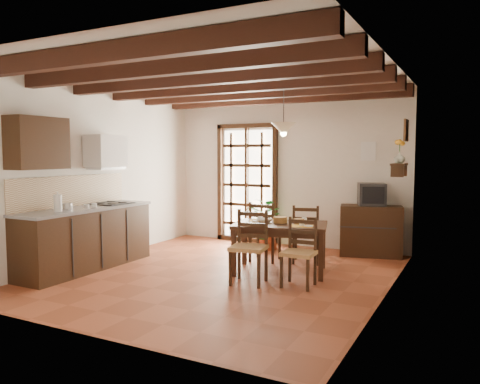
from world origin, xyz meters
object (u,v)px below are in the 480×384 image
Objects in this scene: kitchen_counter at (86,237)px; dining_table at (280,230)px; sideboard at (371,231)px; pendant_lamp at (284,128)px; chair_far_right at (306,245)px; chair_near_right at (299,265)px; chair_far_left at (265,242)px; chair_near_left at (249,261)px; potted_plant at (267,217)px; crt_tv at (372,194)px.

kitchen_counter is 2.87m from dining_table.
pendant_lamp is (-0.94, -1.60, 1.66)m from sideboard.
chair_near_right is at bearing 91.07° from chair_far_right.
kitchen_counter reaches higher than dining_table.
chair_far_left is at bearing 38.12° from kitchen_counter.
chair_near_left is 2.29m from potted_plant.
potted_plant is 2.26× the size of pendant_lamp.
chair_far_left is at bearing 136.90° from pendant_lamp.
chair_far_right is at bearing 103.05° from chair_near_right.
crt_tv is at bearing 38.24° from kitchen_counter.
chair_far_left is at bearing -160.76° from crt_tv.
chair_far_left is 0.50× the size of potted_plant.
kitchen_counter is at bearing -155.11° from pendant_lamp.
dining_table is 0.81m from chair_near_left.
chair_near_right is at bearing -114.68° from sideboard.
chair_near_right is 1.34m from chair_far_right.
chair_far_right is 1.90m from pendant_lamp.
chair_near_left is at bearing -116.00° from dining_table.
chair_far_right is at bearing -142.90° from sideboard.
potted_plant is (-0.85, 1.44, -0.05)m from dining_table.
chair_far_left is 1.90m from pendant_lamp.
chair_far_left is at bearing 116.28° from dining_table.
potted_plant is (-0.71, 2.17, 0.27)m from chair_near_left.
chair_near_left is (2.50, 0.40, -0.17)m from kitchen_counter.
pendant_lamp is at bearing -133.92° from sideboard.
potted_plant reaches higher than chair_far_left.
crt_tv reaches higher than sideboard.
chair_far_left is 0.96× the size of sideboard.
chair_near_left is 2.66m from sideboard.
dining_table is 0.82m from chair_far_right.
chair_near_right is 0.88× the size of sideboard.
chair_far_left is at bearing 129.18° from chair_near_right.
chair_near_left is at bearing -71.97° from potted_plant.
kitchen_counter is at bearing 19.62° from chair_far_right.
chair_near_left is 1.05× the size of chair_far_right.
crt_tv is at bearing -103.56° from sideboard.
chair_far_left is 1.83m from sideboard.
pendant_lamp is (0.00, 0.10, 1.46)m from dining_table.
chair_far_left is at bearing -155.00° from sideboard.
dining_table is at bearing 23.08° from kitchen_counter.
dining_table is at bearing 129.18° from chair_near_right.
sideboard is 1.81m from potted_plant.
potted_plant is (-1.78, -0.26, -0.47)m from crt_tv.
pendant_lamp reaches higher than chair_far_right.
potted_plant is at bearing 105.52° from dining_table.
chair_far_left is at bearing -67.94° from potted_plant.
kitchen_counter is 3.13m from potted_plant.
chair_near_right is 2.42m from crt_tv.
sideboard is at bearing 8.39° from potted_plant.
crt_tv is (0.00, -0.01, 0.61)m from sideboard.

